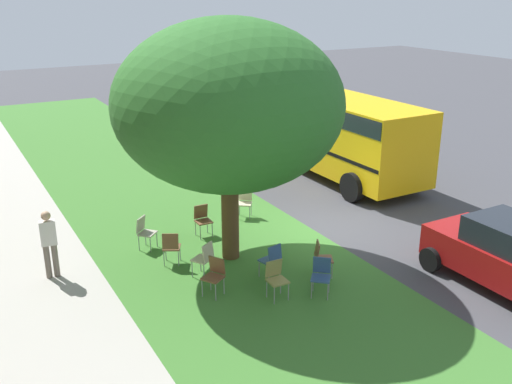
{
  "coord_description": "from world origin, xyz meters",
  "views": [
    {
      "loc": [
        -12.32,
        9.1,
        6.57
      ],
      "look_at": [
        0.69,
        1.75,
        1.24
      ],
      "focal_mm": 40.53,
      "sensor_mm": 36.0,
      "label": 1
    }
  ],
  "objects": [
    {
      "name": "chair_7",
      "position": [
        1.31,
        3.11,
        0.52
      ],
      "size": [
        0.43,
        0.43,
        0.88
      ],
      "color": "brown",
      "rests_on": "ground"
    },
    {
      "name": "chair_0",
      "position": [
        1.28,
        4.79,
        0.52
      ],
      "size": [
        0.59,
        0.59,
        0.88
      ],
      "color": "#ADA393",
      "rests_on": "ground"
    },
    {
      "name": "chair_6",
      "position": [
        -0.94,
        4.08,
        0.52
      ],
      "size": [
        0.57,
        0.57,
        0.88
      ],
      "color": "beige",
      "rests_on": "ground"
    },
    {
      "name": "chair_8",
      "position": [
        -1.82,
        4.23,
        0.52
      ],
      "size": [
        0.57,
        0.57,
        0.88
      ],
      "color": "brown",
      "rests_on": "ground"
    },
    {
      "name": "chair_5",
      "position": [
        -2.27,
        1.64,
        0.52
      ],
      "size": [
        0.56,
        0.56,
        0.88
      ],
      "color": "brown",
      "rests_on": "ground"
    },
    {
      "name": "chair_9",
      "position": [
        0.04,
        4.54,
        0.52
      ],
      "size": [
        0.57,
        0.56,
        0.88
      ],
      "color": "brown",
      "rests_on": "ground"
    },
    {
      "name": "chair_3",
      "position": [
        -2.62,
        3.11,
        0.52
      ],
      "size": [
        0.43,
        0.43,
        0.88
      ],
      "color": "olive",
      "rests_on": "ground"
    },
    {
      "name": "school_bus",
      "position": [
        5.42,
        -3.47,
        1.76
      ],
      "size": [
        10.4,
        2.8,
        2.88
      ],
      "color": "yellow",
      "rests_on": "ground"
    },
    {
      "name": "parked_car",
      "position": [
        -4.82,
        -1.7,
        0.84
      ],
      "size": [
        3.7,
        1.92,
        1.65
      ],
      "color": "maroon",
      "rests_on": "ground"
    },
    {
      "name": "chair_2",
      "position": [
        1.96,
        1.42,
        0.52
      ],
      "size": [
        0.58,
        0.58,
        0.88
      ],
      "color": "beige",
      "rests_on": "ground"
    },
    {
      "name": "grass_verge",
      "position": [
        0.0,
        3.2,
        0.0
      ],
      "size": [
        48.0,
        6.0,
        0.01
      ],
      "primitive_type": "cube",
      "color": "#3D752D",
      "rests_on": "ground"
    },
    {
      "name": "street_tree",
      "position": [
        -0.28,
        3.05,
        3.93
      ],
      "size": [
        5.49,
        5.49,
        5.97
      ],
      "color": "brown",
      "rests_on": "ground"
    },
    {
      "name": "ground",
      "position": [
        0.0,
        0.0,
        0.0
      ],
      "size": [
        80.0,
        80.0,
        0.0
      ],
      "primitive_type": "plane",
      "color": "#424247"
    },
    {
      "name": "chair_1",
      "position": [
        -3.0,
        2.16,
        0.52
      ],
      "size": [
        0.59,
        0.59,
        0.88
      ],
      "color": "#335184",
      "rests_on": "ground"
    },
    {
      "name": "chair_4",
      "position": [
        -1.8,
        2.73,
        0.52
      ],
      "size": [
        0.5,
        0.5,
        0.88
      ],
      "color": "#335184",
      "rests_on": "ground"
    },
    {
      "name": "pedestrian_0",
      "position": [
        0.83,
        7.25,
        0.93
      ],
      "size": [
        0.24,
        0.38,
        1.69
      ],
      "color": "#726659",
      "rests_on": "ground"
    },
    {
      "name": "sidewalk_strip",
      "position": [
        0.0,
        7.6,
        0.0
      ],
      "size": [
        48.0,
        2.8,
        0.01
      ],
      "primitive_type": "cube",
      "color": "#ADA89E",
      "rests_on": "ground"
    }
  ]
}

